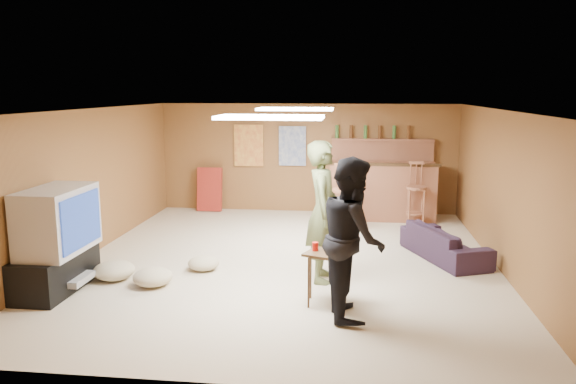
# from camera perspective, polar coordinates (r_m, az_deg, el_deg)

# --- Properties ---
(ground) EXTENTS (7.00, 7.00, 0.00)m
(ground) POSITION_cam_1_polar(r_m,az_deg,el_deg) (8.26, -0.17, -7.09)
(ground) COLOR #C2B194
(ground) RESTS_ON ground
(ceiling) EXTENTS (6.00, 7.00, 0.02)m
(ceiling) POSITION_cam_1_polar(r_m,az_deg,el_deg) (7.89, -0.17, 8.35)
(ceiling) COLOR silver
(ceiling) RESTS_ON ground
(wall_back) EXTENTS (6.00, 0.02, 2.20)m
(wall_back) POSITION_cam_1_polar(r_m,az_deg,el_deg) (11.45, 1.97, 3.45)
(wall_back) COLOR brown
(wall_back) RESTS_ON ground
(wall_front) EXTENTS (6.00, 0.02, 2.20)m
(wall_front) POSITION_cam_1_polar(r_m,az_deg,el_deg) (4.64, -5.48, -6.98)
(wall_front) COLOR brown
(wall_front) RESTS_ON ground
(wall_left) EXTENTS (0.02, 7.00, 2.20)m
(wall_left) POSITION_cam_1_polar(r_m,az_deg,el_deg) (8.87, -19.78, 0.82)
(wall_left) COLOR brown
(wall_left) RESTS_ON ground
(wall_right) EXTENTS (0.02, 7.00, 2.20)m
(wall_right) POSITION_cam_1_polar(r_m,az_deg,el_deg) (8.20, 21.12, -0.01)
(wall_right) COLOR brown
(wall_right) RESTS_ON ground
(tv_stand) EXTENTS (0.55, 1.30, 0.50)m
(tv_stand) POSITION_cam_1_polar(r_m,az_deg,el_deg) (7.65, -22.50, -7.39)
(tv_stand) COLOR black
(tv_stand) RESTS_ON ground
(dvd_box) EXTENTS (0.35, 0.50, 0.08)m
(dvd_box) POSITION_cam_1_polar(r_m,az_deg,el_deg) (7.57, -20.98, -8.25)
(dvd_box) COLOR #B2B2B7
(dvd_box) RESTS_ON tv_stand
(tv_body) EXTENTS (0.60, 1.10, 0.80)m
(tv_body) POSITION_cam_1_polar(r_m,az_deg,el_deg) (7.45, -22.38, -2.66)
(tv_body) COLOR #B2B2B7
(tv_body) RESTS_ON tv_stand
(tv_screen) EXTENTS (0.02, 0.95, 0.65)m
(tv_screen) POSITION_cam_1_polar(r_m,az_deg,el_deg) (7.30, -20.25, -2.77)
(tv_screen) COLOR navy
(tv_screen) RESTS_ON tv_body
(bar_counter) EXTENTS (2.00, 0.60, 1.10)m
(bar_counter) POSITION_cam_1_polar(r_m,az_deg,el_deg) (10.96, 9.54, 0.09)
(bar_counter) COLOR brown
(bar_counter) RESTS_ON ground
(bar_lip) EXTENTS (2.10, 0.12, 0.05)m
(bar_lip) POSITION_cam_1_polar(r_m,az_deg,el_deg) (10.63, 9.69, 2.77)
(bar_lip) COLOR #382412
(bar_lip) RESTS_ON bar_counter
(bar_shelf) EXTENTS (2.00, 0.18, 0.05)m
(bar_shelf) POSITION_cam_1_polar(r_m,az_deg,el_deg) (11.28, 9.58, 5.25)
(bar_shelf) COLOR brown
(bar_shelf) RESTS_ON bar_backing
(bar_backing) EXTENTS (2.00, 0.14, 0.60)m
(bar_backing) POSITION_cam_1_polar(r_m,az_deg,el_deg) (11.33, 9.53, 3.75)
(bar_backing) COLOR brown
(bar_backing) RESTS_ON bar_counter
(poster_left) EXTENTS (0.60, 0.03, 0.85)m
(poster_left) POSITION_cam_1_polar(r_m,az_deg,el_deg) (11.54, -4.01, 4.74)
(poster_left) COLOR #BF3F26
(poster_left) RESTS_ON wall_back
(poster_right) EXTENTS (0.55, 0.03, 0.80)m
(poster_right) POSITION_cam_1_polar(r_m,az_deg,el_deg) (11.41, 0.45, 4.70)
(poster_right) COLOR #334C99
(poster_right) RESTS_ON wall_back
(folding_chair_stack) EXTENTS (0.50, 0.26, 0.91)m
(folding_chair_stack) POSITION_cam_1_polar(r_m,az_deg,el_deg) (11.69, -7.96, 0.28)
(folding_chair_stack) COLOR #A0271D
(folding_chair_stack) RESTS_ON ground
(ceiling_panel_front) EXTENTS (1.20, 0.60, 0.04)m
(ceiling_panel_front) POSITION_cam_1_polar(r_m,az_deg,el_deg) (6.40, -1.82, 7.60)
(ceiling_panel_front) COLOR white
(ceiling_panel_front) RESTS_ON ceiling
(ceiling_panel_back) EXTENTS (1.20, 0.60, 0.04)m
(ceiling_panel_back) POSITION_cam_1_polar(r_m,az_deg,el_deg) (9.08, 0.76, 8.42)
(ceiling_panel_back) COLOR white
(ceiling_panel_back) RESTS_ON ceiling
(person_olive) EXTENTS (0.45, 0.68, 1.84)m
(person_olive) POSITION_cam_1_polar(r_m,az_deg,el_deg) (7.28, 3.61, -2.00)
(person_olive) COLOR #566037
(person_olive) RESTS_ON ground
(person_black) EXTENTS (0.79, 0.95, 1.78)m
(person_black) POSITION_cam_1_polar(r_m,az_deg,el_deg) (6.17, 6.56, -4.64)
(person_black) COLOR black
(person_black) RESTS_ON ground
(sofa) EXTENTS (1.21, 1.75, 0.48)m
(sofa) POSITION_cam_1_polar(r_m,az_deg,el_deg) (8.67, 15.62, -5.00)
(sofa) COLOR black
(sofa) RESTS_ON ground
(tray_table) EXTENTS (0.59, 0.53, 0.62)m
(tray_table) POSITION_cam_1_polar(r_m,az_deg,el_deg) (6.63, 3.96, -8.74)
(tray_table) COLOR #382412
(tray_table) RESTS_ON ground
(cup_red_near) EXTENTS (0.10, 0.10, 0.10)m
(cup_red_near) POSITION_cam_1_polar(r_m,az_deg,el_deg) (6.60, 2.79, -5.55)
(cup_red_near) COLOR red
(cup_red_near) RESTS_ON tray_table
(cup_red_far) EXTENTS (0.09, 0.09, 0.11)m
(cup_red_far) POSITION_cam_1_polar(r_m,az_deg,el_deg) (6.46, 4.74, -5.86)
(cup_red_far) COLOR red
(cup_red_far) RESTS_ON tray_table
(cup_blue) EXTENTS (0.08, 0.08, 0.10)m
(cup_blue) POSITION_cam_1_polar(r_m,az_deg,el_deg) (6.63, 5.36, -5.49)
(cup_blue) COLOR navy
(cup_blue) RESTS_ON tray_table
(bar_stool_left) EXTENTS (0.47, 0.47, 1.16)m
(bar_stool_left) POSITION_cam_1_polar(r_m,az_deg,el_deg) (10.00, 5.43, -0.63)
(bar_stool_left) COLOR brown
(bar_stool_left) RESTS_ON ground
(bar_stool_right) EXTENTS (0.44, 0.44, 1.30)m
(bar_stool_right) POSITION_cam_1_polar(r_m,az_deg,el_deg) (10.45, 12.91, 0.03)
(bar_stool_right) COLOR brown
(bar_stool_right) RESTS_ON ground
(cushion_near_tv) EXTENTS (0.66, 0.66, 0.23)m
(cushion_near_tv) POSITION_cam_1_polar(r_m,az_deg,el_deg) (7.47, -13.57, -8.37)
(cushion_near_tv) COLOR tan
(cushion_near_tv) RESTS_ON ground
(cushion_mid) EXTENTS (0.48, 0.48, 0.20)m
(cushion_mid) POSITION_cam_1_polar(r_m,az_deg,el_deg) (7.96, -8.57, -7.15)
(cushion_mid) COLOR tan
(cushion_mid) RESTS_ON ground
(cushion_far) EXTENTS (0.68, 0.68, 0.24)m
(cushion_far) POSITION_cam_1_polar(r_m,az_deg,el_deg) (7.83, -17.25, -7.62)
(cushion_far) COLOR tan
(cushion_far) RESTS_ON ground
(bottle_row) EXTENTS (1.48, 0.08, 0.26)m
(bottle_row) POSITION_cam_1_polar(r_m,az_deg,el_deg) (11.24, 8.59, 6.06)
(bottle_row) COLOR #3F7233
(bottle_row) RESTS_ON bar_shelf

